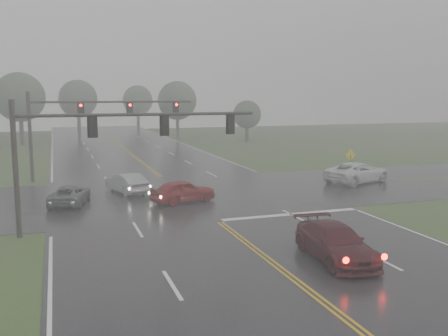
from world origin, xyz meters
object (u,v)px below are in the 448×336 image
object	(u,v)px
pickup_white	(357,182)
sedan_red	(183,202)
signal_gantry_near	(96,139)
car_grey	(70,204)
sedan_silver	(127,193)
sedan_maroon	(335,260)
signal_gantry_far	(84,118)

from	to	relation	value
pickup_white	sedan_red	bearing A→B (deg)	81.44
pickup_white	signal_gantry_near	distance (m)	22.65
car_grey	pickup_white	xyz separation A→B (m)	(21.91, 0.93, 0.00)
sedan_silver	pickup_white	bearing A→B (deg)	157.32
sedan_silver	sedan_maroon	bearing A→B (deg)	92.25
sedan_maroon	car_grey	world-z (taller)	sedan_maroon
sedan_maroon	signal_gantry_far	world-z (taller)	signal_gantry_far
car_grey	pickup_white	bearing A→B (deg)	-163.20
signal_gantry_near	signal_gantry_far	bearing A→B (deg)	88.87
signal_gantry_near	signal_gantry_far	xyz separation A→B (m)	(0.33, 16.58, 0.33)
sedan_maroon	sedan_silver	size ratio (longest dim) A/B	1.19
signal_gantry_far	signal_gantry_near	bearing A→B (deg)	-91.13
sedan_silver	pickup_white	world-z (taller)	pickup_white
sedan_maroon	signal_gantry_near	bearing A→B (deg)	143.00
sedan_silver	signal_gantry_near	xyz separation A→B (m)	(-2.69, -9.45, 4.73)
car_grey	signal_gantry_near	distance (m)	8.53
sedan_silver	sedan_red	bearing A→B (deg)	108.01
sedan_red	sedan_silver	xyz separation A→B (m)	(-3.05, 4.23, 0.00)
sedan_maroon	car_grey	distance (m)	18.13
sedan_maroon	car_grey	xyz separation A→B (m)	(-10.28, 14.93, 0.00)
sedan_maroon	pickup_white	distance (m)	19.67
sedan_red	signal_gantry_far	world-z (taller)	signal_gantry_far
sedan_silver	signal_gantry_near	bearing A→B (deg)	56.25
sedan_maroon	sedan_red	size ratio (longest dim) A/B	1.19
car_grey	signal_gantry_far	world-z (taller)	signal_gantry_far
car_grey	signal_gantry_near	xyz separation A→B (m)	(1.23, -6.99, 4.73)
sedan_red	car_grey	distance (m)	7.19
sedan_silver	signal_gantry_far	world-z (taller)	signal_gantry_far
sedan_silver	pickup_white	distance (m)	18.05
car_grey	sedan_red	bearing A→B (deg)	-179.88
car_grey	signal_gantry_far	distance (m)	10.95
pickup_white	signal_gantry_far	distance (m)	22.69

